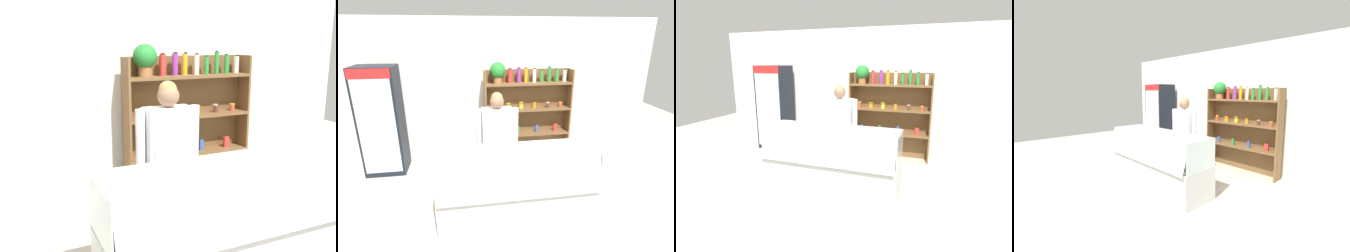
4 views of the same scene
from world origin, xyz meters
TOP-DOWN VIEW (x-y plane):
  - back_wall at (0.00, 2.08)m, footprint 6.80×0.10m
  - shelving_unit at (0.67, 1.78)m, footprint 1.67×0.29m
  - deli_display_case at (0.17, -0.04)m, footprint 2.07×0.72m
  - shop_clerk at (0.02, 0.75)m, footprint 0.65×0.25m

SIDE VIEW (x-z plane):
  - deli_display_case at x=0.17m, z-range -0.19..0.82m
  - shop_clerk at x=0.02m, z-range 0.15..1.74m
  - shelving_unit at x=0.67m, z-range 0.14..2.06m
  - back_wall at x=0.00m, z-range 0.00..2.70m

